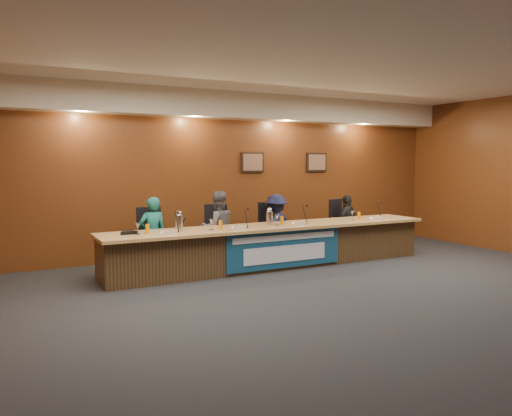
{
  "coord_description": "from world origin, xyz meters",
  "views": [
    {
      "loc": [
        -4.36,
        -5.19,
        1.86
      ],
      "look_at": [
        -0.27,
        2.55,
        1.05
      ],
      "focal_mm": 35.0,
      "sensor_mm": 36.0,
      "label": 1
    }
  ],
  "objects_px": {
    "carafe_mid": "(269,218)",
    "speakerphone": "(128,232)",
    "dais_body": "(273,247)",
    "panelist_b": "(218,228)",
    "office_chair_d": "(344,228)",
    "office_chair_c": "(274,233)",
    "banner": "(285,249)",
    "office_chair_a": "(151,243)",
    "panelist_d": "(347,223)",
    "office_chair_b": "(216,238)",
    "panelist_c": "(276,227)",
    "carafe_left": "(179,223)",
    "panelist_a": "(153,234)"
  },
  "relations": [
    {
      "from": "panelist_a",
      "to": "panelist_b",
      "type": "xyz_separation_m",
      "value": [
        1.19,
        0.0,
        0.03
      ]
    },
    {
      "from": "panelist_d",
      "to": "speakerphone",
      "type": "bearing_deg",
      "value": -14.3
    },
    {
      "from": "dais_body",
      "to": "panelist_c",
      "type": "distance_m",
      "value": 0.76
    },
    {
      "from": "office_chair_d",
      "to": "carafe_mid",
      "type": "bearing_deg",
      "value": 178.29
    },
    {
      "from": "panelist_b",
      "to": "speakerphone",
      "type": "distance_m",
      "value": 1.82
    },
    {
      "from": "office_chair_a",
      "to": "panelist_b",
      "type": "bearing_deg",
      "value": 1.93
    },
    {
      "from": "panelist_a",
      "to": "office_chair_b",
      "type": "relative_size",
      "value": 2.66
    },
    {
      "from": "panelist_b",
      "to": "dais_body",
      "type": "bearing_deg",
      "value": 147.66
    },
    {
      "from": "panelist_d",
      "to": "office_chair_a",
      "type": "height_order",
      "value": "panelist_d"
    },
    {
      "from": "carafe_mid",
      "to": "speakerphone",
      "type": "bearing_deg",
      "value": 178.26
    },
    {
      "from": "panelist_b",
      "to": "office_chair_c",
      "type": "distance_m",
      "value": 1.24
    },
    {
      "from": "dais_body",
      "to": "panelist_b",
      "type": "xyz_separation_m",
      "value": [
        -0.82,
        0.58,
        0.32
      ]
    },
    {
      "from": "office_chair_d",
      "to": "panelist_c",
      "type": "bearing_deg",
      "value": 163.6
    },
    {
      "from": "office_chair_c",
      "to": "speakerphone",
      "type": "xyz_separation_m",
      "value": [
        -2.95,
        -0.64,
        0.3
      ]
    },
    {
      "from": "speakerphone",
      "to": "panelist_d",
      "type": "bearing_deg",
      "value": 6.66
    },
    {
      "from": "panelist_d",
      "to": "carafe_mid",
      "type": "xyz_separation_m",
      "value": [
        -2.2,
        -0.62,
        0.28
      ]
    },
    {
      "from": "banner",
      "to": "office_chair_b",
      "type": "xyz_separation_m",
      "value": [
        -0.82,
        1.1,
        0.1
      ]
    },
    {
      "from": "office_chair_a",
      "to": "panelist_c",
      "type": "bearing_deg",
      "value": 4.34
    },
    {
      "from": "banner",
      "to": "speakerphone",
      "type": "distance_m",
      "value": 2.62
    },
    {
      "from": "banner",
      "to": "office_chair_c",
      "type": "xyz_separation_m",
      "value": [
        0.4,
        1.1,
        0.1
      ]
    },
    {
      "from": "office_chair_d",
      "to": "carafe_mid",
      "type": "height_order",
      "value": "carafe_mid"
    },
    {
      "from": "office_chair_d",
      "to": "speakerphone",
      "type": "distance_m",
      "value": 4.7
    },
    {
      "from": "office_chair_b",
      "to": "panelist_a",
      "type": "bearing_deg",
      "value": -151.23
    },
    {
      "from": "panelist_b",
      "to": "office_chair_a",
      "type": "xyz_separation_m",
      "value": [
        -1.19,
        0.1,
        -0.19
      ]
    },
    {
      "from": "banner",
      "to": "office_chair_a",
      "type": "relative_size",
      "value": 4.58
    },
    {
      "from": "panelist_b",
      "to": "panelist_c",
      "type": "height_order",
      "value": "panelist_b"
    },
    {
      "from": "banner",
      "to": "panelist_a",
      "type": "relative_size",
      "value": 1.73
    },
    {
      "from": "banner",
      "to": "office_chair_c",
      "type": "relative_size",
      "value": 4.58
    },
    {
      "from": "panelist_d",
      "to": "office_chair_a",
      "type": "bearing_deg",
      "value": -22.36
    },
    {
      "from": "office_chair_b",
      "to": "speakerphone",
      "type": "bearing_deg",
      "value": -135.65
    },
    {
      "from": "office_chair_a",
      "to": "office_chair_d",
      "type": "relative_size",
      "value": 1.0
    },
    {
      "from": "banner",
      "to": "panelist_b",
      "type": "bearing_deg",
      "value": 129.29
    },
    {
      "from": "banner",
      "to": "carafe_left",
      "type": "bearing_deg",
      "value": 167.53
    },
    {
      "from": "carafe_left",
      "to": "carafe_mid",
      "type": "bearing_deg",
      "value": -0.26
    },
    {
      "from": "panelist_c",
      "to": "speakerphone",
      "type": "relative_size",
      "value": 3.89
    },
    {
      "from": "panelist_b",
      "to": "office_chair_d",
      "type": "distance_m",
      "value": 2.92
    },
    {
      "from": "panelist_d",
      "to": "carafe_mid",
      "type": "relative_size",
      "value": 4.8
    },
    {
      "from": "panelist_b",
      "to": "carafe_mid",
      "type": "height_order",
      "value": "panelist_b"
    },
    {
      "from": "panelist_b",
      "to": "office_chair_c",
      "type": "relative_size",
      "value": 2.79
    },
    {
      "from": "dais_body",
      "to": "panelist_b",
      "type": "relative_size",
      "value": 4.48
    },
    {
      "from": "office_chair_a",
      "to": "banner",
      "type": "bearing_deg",
      "value": -21.92
    },
    {
      "from": "office_chair_b",
      "to": "panelist_c",
      "type": "bearing_deg",
      "value": 19.29
    },
    {
      "from": "panelist_c",
      "to": "panelist_d",
      "type": "xyz_separation_m",
      "value": [
        1.7,
        0.0,
        -0.03
      ]
    },
    {
      "from": "speakerphone",
      "to": "office_chair_a",
      "type": "bearing_deg",
      "value": 50.08
    },
    {
      "from": "dais_body",
      "to": "speakerphone",
      "type": "bearing_deg",
      "value": 179.09
    },
    {
      "from": "office_chair_c",
      "to": "panelist_c",
      "type": "bearing_deg",
      "value": -92.86
    },
    {
      "from": "banner",
      "to": "carafe_left",
      "type": "relative_size",
      "value": 8.34
    },
    {
      "from": "panelist_b",
      "to": "speakerphone",
      "type": "relative_size",
      "value": 4.19
    },
    {
      "from": "office_chair_a",
      "to": "office_chair_b",
      "type": "height_order",
      "value": "same"
    },
    {
      "from": "banner",
      "to": "panelist_c",
      "type": "xyz_separation_m",
      "value": [
        0.4,
        1.0,
        0.24
      ]
    }
  ]
}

